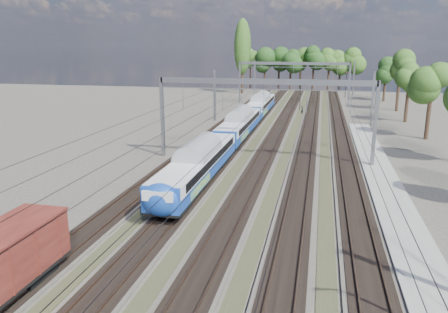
% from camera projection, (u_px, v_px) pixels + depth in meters
% --- Properties ---
extents(track_bed, '(21.00, 130.00, 0.34)m').
position_uv_depth(track_bed, '(276.00, 134.00, 62.26)').
color(track_bed, '#47423A').
rests_on(track_bed, ground).
extents(platform, '(3.00, 70.00, 0.30)m').
position_uv_depth(platform, '(390.00, 198.00, 36.09)').
color(platform, gray).
rests_on(platform, ground).
extents(catenary, '(25.65, 130.00, 9.00)m').
position_uv_depth(catenary, '(285.00, 85.00, 67.89)').
color(catenary, slate).
rests_on(catenary, ground).
extents(tree_belt, '(40.22, 100.41, 11.99)m').
position_uv_depth(tree_belt, '(330.00, 64.00, 104.48)').
color(tree_belt, black).
rests_on(tree_belt, ground).
extents(poplar, '(4.40, 4.40, 19.04)m').
position_uv_depth(poplar, '(243.00, 47.00, 112.50)').
color(poplar, black).
rests_on(poplar, ground).
extents(emu_train, '(2.90, 61.28, 4.23)m').
position_uv_depth(emu_train, '(239.00, 122.00, 58.04)').
color(emu_train, black).
rests_on(emu_train, ground).
extents(worker, '(0.55, 0.66, 1.56)m').
position_uv_depth(worker, '(302.00, 110.00, 80.58)').
color(worker, black).
rests_on(worker, ground).
extents(signal_near, '(0.36, 0.33, 5.83)m').
position_uv_depth(signal_near, '(300.00, 91.00, 85.34)').
color(signal_near, black).
rests_on(signal_near, ground).
extents(signal_far, '(0.42, 0.39, 6.14)m').
position_uv_depth(signal_far, '(346.00, 81.00, 106.42)').
color(signal_far, black).
rests_on(signal_far, ground).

